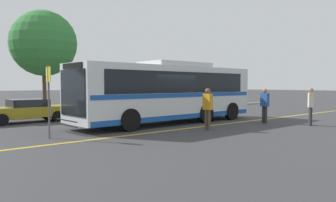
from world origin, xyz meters
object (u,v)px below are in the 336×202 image
Objects in this scene: transit_bus at (168,91)px; pedestrian_0 at (311,104)px; parked_car_3 at (171,101)px; pedestrian_1 at (265,103)px; pedestrian_2 at (208,106)px; tree_0 at (44,43)px; bus_stop_sign at (49,93)px; parked_car_1 at (26,110)px; parked_car_2 at (115,104)px.

transit_bus is 7.16m from pedestrian_0.
parked_car_3 is 9.05m from pedestrian_1.
pedestrian_2 is 14.74m from tree_0.
bus_stop_sign is 12.86m from tree_0.
parked_car_3 is 13.48m from bus_stop_sign.
transit_bus is 5.89× the size of pedestrian_2.
parked_car_1 is 1.64× the size of bus_stop_sign.
transit_bus is at bearing -85.26° from pedestrian_0.
parked_car_2 is 9.71m from pedestrian_1.
transit_bus is at bearing -9.85° from pedestrian_2.
parked_car_3 is at bearing -4.45° from pedestrian_1.
transit_bus is 7.65m from parked_car_3.
pedestrian_0 is (10.26, -10.65, 0.43)m from parked_car_1.
parked_car_1 is 0.61× the size of tree_0.
tree_0 is (-2.60, 10.86, 3.33)m from transit_bus.
pedestrian_1 is at bearing -104.45° from pedestrian_0.
pedestrian_2 is at bearing -148.48° from parked_car_1.
transit_bus is 2.45× the size of parked_car_1.
parked_car_1 is 1.06× the size of parked_car_2.
bus_stop_sign is at bearing 170.05° from parked_car_1.
pedestrian_0 reaches higher than pedestrian_1.
pedestrian_1 is 0.25× the size of tree_0.
tree_0 reaches higher than parked_car_1.
pedestrian_0 is 0.25× the size of tree_0.
parked_car_3 is at bearing -35.01° from pedestrian_2.
parked_car_1 is at bearing 45.50° from transit_bus.
pedestrian_0 is 5.51m from pedestrian_2.
parked_car_2 is at bearing -3.54° from transit_bus.
parked_car_2 is at bearing -104.16° from pedestrian_0.
transit_bus reaches higher than parked_car_3.
pedestrian_0 is 1.00× the size of pedestrian_2.
pedestrian_2 reaches higher than parked_car_3.
parked_car_2 is 4.89m from parked_car_3.
parked_car_2 is 11.93m from pedestrian_0.
pedestrian_1 is 0.98× the size of pedestrian_2.
pedestrian_0 is 0.68× the size of bus_stop_sign.
transit_bus is at bearing -3.04° from parked_car_2.
pedestrian_2 is (-4.22, 0.16, 0.03)m from pedestrian_1.
parked_car_1 is 6.32m from bus_stop_sign.
pedestrian_0 is at bearing -136.35° from parked_car_1.
tree_0 is at bearing -101.98° from pedestrian_0.
parked_car_1 is 1.09× the size of parked_car_3.
parked_car_1 is 2.40× the size of pedestrian_0.
pedestrian_2 is at bearing -59.91° from pedestrian_0.
pedestrian_0 is at bearing -116.91° from pedestrian_2.
parked_car_3 is 2.21× the size of pedestrian_2.
transit_bus reaches higher than pedestrian_1.
transit_bus reaches higher than parked_car_1.
pedestrian_2 is (-0.38, -3.17, -0.61)m from transit_bus.
pedestrian_1 reaches higher than parked_car_2.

